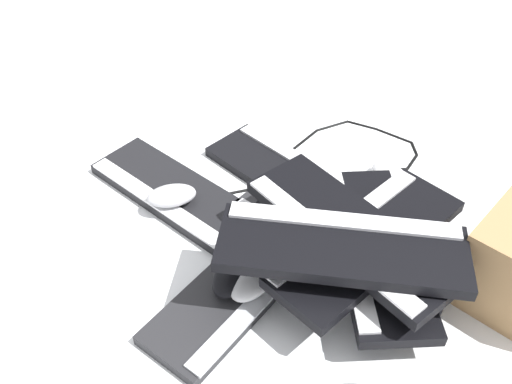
{
  "coord_description": "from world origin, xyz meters",
  "views": [
    {
      "loc": [
        0.77,
        0.28,
        0.91
      ],
      "look_at": [
        -0.07,
        -0.04,
        0.09
      ],
      "focal_mm": 40.0,
      "sensor_mm": 36.0,
      "label": 1
    }
  ],
  "objects_px": {
    "keyboard_5": "(374,247)",
    "keyboard_6": "(366,242)",
    "mouse_1": "(231,276)",
    "keyboard_0": "(243,285)",
    "keyboard_4": "(348,244)",
    "mouse_3": "(391,176)",
    "keyboard_7": "(349,231)",
    "keyboard_1": "(326,238)",
    "keyboard_8": "(342,247)",
    "keyboard_3": "(174,193)",
    "mouse_5": "(172,196)",
    "mouse_2": "(419,214)",
    "mouse_0": "(252,281)",
    "keyboard_2": "(290,177)"
  },
  "relations": [
    {
      "from": "keyboard_5",
      "to": "keyboard_6",
      "type": "height_order",
      "value": "keyboard_6"
    },
    {
      "from": "keyboard_5",
      "to": "mouse_1",
      "type": "relative_size",
      "value": 4.21
    },
    {
      "from": "keyboard_0",
      "to": "keyboard_6",
      "type": "height_order",
      "value": "keyboard_6"
    },
    {
      "from": "keyboard_4",
      "to": "mouse_3",
      "type": "height_order",
      "value": "keyboard_4"
    },
    {
      "from": "keyboard_7",
      "to": "keyboard_1",
      "type": "bearing_deg",
      "value": -144.82
    },
    {
      "from": "keyboard_5",
      "to": "keyboard_8",
      "type": "xyz_separation_m",
      "value": [
        0.1,
        -0.05,
        0.09
      ]
    },
    {
      "from": "keyboard_3",
      "to": "mouse_5",
      "type": "height_order",
      "value": "mouse_5"
    },
    {
      "from": "keyboard_8",
      "to": "mouse_5",
      "type": "height_order",
      "value": "keyboard_8"
    },
    {
      "from": "keyboard_3",
      "to": "mouse_3",
      "type": "xyz_separation_m",
      "value": [
        -0.24,
        0.46,
        0.01
      ]
    },
    {
      "from": "keyboard_6",
      "to": "mouse_1",
      "type": "bearing_deg",
      "value": -60.56
    },
    {
      "from": "keyboard_7",
      "to": "keyboard_0",
      "type": "bearing_deg",
      "value": -59.26
    },
    {
      "from": "keyboard_1",
      "to": "keyboard_8",
      "type": "distance_m",
      "value": 0.22
    },
    {
      "from": "mouse_5",
      "to": "keyboard_3",
      "type": "bearing_deg",
      "value": -100.4
    },
    {
      "from": "mouse_1",
      "to": "keyboard_5",
      "type": "bearing_deg",
      "value": 121.89
    },
    {
      "from": "mouse_2",
      "to": "keyboard_4",
      "type": "bearing_deg",
      "value": 129.97
    },
    {
      "from": "mouse_1",
      "to": "mouse_2",
      "type": "bearing_deg",
      "value": 137.38
    },
    {
      "from": "keyboard_1",
      "to": "mouse_2",
      "type": "bearing_deg",
      "value": 128.35
    },
    {
      "from": "mouse_2",
      "to": "mouse_0",
      "type": "bearing_deg",
      "value": 127.54
    },
    {
      "from": "keyboard_0",
      "to": "keyboard_4",
      "type": "bearing_deg",
      "value": 132.32
    },
    {
      "from": "keyboard_1",
      "to": "keyboard_3",
      "type": "bearing_deg",
      "value": -91.52
    },
    {
      "from": "mouse_5",
      "to": "mouse_2",
      "type": "bearing_deg",
      "value": 163.42
    },
    {
      "from": "keyboard_2",
      "to": "mouse_5",
      "type": "relative_size",
      "value": 4.21
    },
    {
      "from": "mouse_3",
      "to": "keyboard_4",
      "type": "bearing_deg",
      "value": 114.61
    },
    {
      "from": "keyboard_3",
      "to": "mouse_1",
      "type": "bearing_deg",
      "value": 48.3
    },
    {
      "from": "keyboard_0",
      "to": "keyboard_6",
      "type": "distance_m",
      "value": 0.26
    },
    {
      "from": "mouse_0",
      "to": "mouse_5",
      "type": "height_order",
      "value": "same"
    },
    {
      "from": "mouse_2",
      "to": "mouse_3",
      "type": "xyz_separation_m",
      "value": [
        -0.11,
        -0.08,
        0.0
      ]
    },
    {
      "from": "keyboard_4",
      "to": "mouse_5",
      "type": "xyz_separation_m",
      "value": [
        0.0,
        -0.4,
        0.01
      ]
    },
    {
      "from": "keyboard_4",
      "to": "keyboard_7",
      "type": "xyz_separation_m",
      "value": [
        0.05,
        0.01,
        0.09
      ]
    },
    {
      "from": "keyboard_8",
      "to": "mouse_3",
      "type": "height_order",
      "value": "keyboard_8"
    },
    {
      "from": "keyboard_6",
      "to": "keyboard_1",
      "type": "bearing_deg",
      "value": -126.74
    },
    {
      "from": "keyboard_7",
      "to": "mouse_5",
      "type": "relative_size",
      "value": 4.14
    },
    {
      "from": "keyboard_2",
      "to": "keyboard_5",
      "type": "distance_m",
      "value": 0.32
    },
    {
      "from": "keyboard_2",
      "to": "keyboard_7",
      "type": "relative_size",
      "value": 1.02
    },
    {
      "from": "keyboard_2",
      "to": "mouse_0",
      "type": "xyz_separation_m",
      "value": [
        0.36,
        0.04,
        0.04
      ]
    },
    {
      "from": "mouse_1",
      "to": "mouse_2",
      "type": "xyz_separation_m",
      "value": [
        -0.34,
        0.31,
        -0.03
      ]
    },
    {
      "from": "keyboard_4",
      "to": "keyboard_5",
      "type": "distance_m",
      "value": 0.07
    },
    {
      "from": "keyboard_5",
      "to": "keyboard_4",
      "type": "bearing_deg",
      "value": -108.33
    },
    {
      "from": "keyboard_8",
      "to": "keyboard_5",
      "type": "bearing_deg",
      "value": 155.48
    },
    {
      "from": "keyboard_1",
      "to": "mouse_0",
      "type": "distance_m",
      "value": 0.22
    },
    {
      "from": "keyboard_1",
      "to": "mouse_3",
      "type": "bearing_deg",
      "value": 159.78
    },
    {
      "from": "mouse_3",
      "to": "keyboard_3",
      "type": "bearing_deg",
      "value": 60.08
    },
    {
      "from": "keyboard_1",
      "to": "keyboard_6",
      "type": "xyz_separation_m",
      "value": [
        0.07,
        0.09,
        0.09
      ]
    },
    {
      "from": "mouse_5",
      "to": "keyboard_7",
      "type": "bearing_deg",
      "value": 138.87
    },
    {
      "from": "keyboard_4",
      "to": "keyboard_6",
      "type": "relative_size",
      "value": 1.0
    },
    {
      "from": "mouse_0",
      "to": "mouse_3",
      "type": "relative_size",
      "value": 1.0
    },
    {
      "from": "mouse_3",
      "to": "mouse_0",
      "type": "bearing_deg",
      "value": 100.07
    },
    {
      "from": "keyboard_1",
      "to": "keyboard_3",
      "type": "relative_size",
      "value": 1.0
    },
    {
      "from": "mouse_3",
      "to": "keyboard_5",
      "type": "bearing_deg",
      "value": 125.92
    },
    {
      "from": "keyboard_1",
      "to": "mouse_5",
      "type": "xyz_separation_m",
      "value": [
        0.03,
        -0.35,
        0.04
      ]
    }
  ]
}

